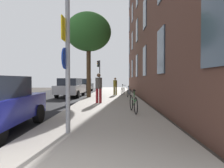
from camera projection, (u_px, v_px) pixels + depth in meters
ground_plane at (71, 97)px, 17.27m from camera, size 41.80×41.80×0.00m
road_asphalt at (46, 97)px, 17.30m from camera, size 7.00×38.00×0.01m
sidewalk at (112, 97)px, 17.22m from camera, size 4.20×38.00×0.12m
building_facade at (144, 11)px, 16.53m from camera, size 0.56×27.00×14.12m
sign_post at (67, 59)px, 5.35m from camera, size 0.16×0.60×3.59m
traffic_light at (99, 70)px, 25.94m from camera, size 0.43×0.24×3.85m
tree_near at (89, 32)px, 16.26m from camera, size 3.62×3.62×6.75m
bicycle_0 at (133, 103)px, 8.75m from camera, size 0.42×1.77×0.99m
bicycle_1 at (129, 93)px, 16.51m from camera, size 0.56×1.65×0.90m
bicycle_2 at (123, 91)px, 18.78m from camera, size 0.53×1.66×0.97m
pedestrian_0 at (99, 86)px, 12.20m from camera, size 0.48×0.48×1.78m
pedestrian_1 at (115, 85)px, 18.52m from camera, size 0.44×0.44×1.58m
car_1 at (71, 87)px, 17.78m from camera, size 2.08×4.36×1.62m
car_2 at (84, 85)px, 25.43m from camera, size 1.89×4.07×1.62m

